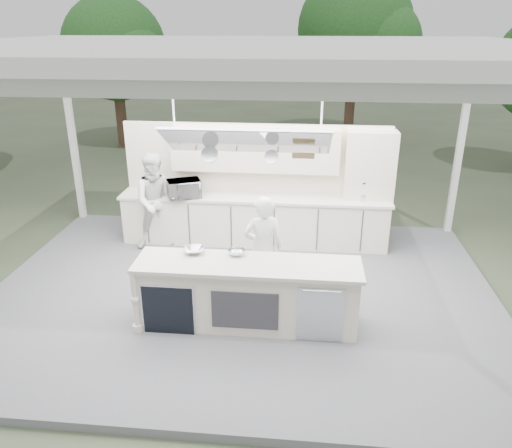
# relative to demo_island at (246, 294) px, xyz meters

# --- Properties ---
(ground) EXTENTS (90.00, 90.00, 0.00)m
(ground) POSITION_rel_demo_island_xyz_m (-0.18, 0.91, -0.60)
(ground) COLOR #414E35
(ground) RESTS_ON ground
(stage_deck) EXTENTS (8.00, 6.00, 0.12)m
(stage_deck) POSITION_rel_demo_island_xyz_m (-0.18, 0.91, -0.54)
(stage_deck) COLOR #57585C
(stage_deck) RESTS_ON ground
(tent) EXTENTS (8.20, 6.20, 3.86)m
(tent) POSITION_rel_demo_island_xyz_m (-0.18, 0.90, 3.11)
(tent) COLOR white
(tent) RESTS_ON ground
(demo_island) EXTENTS (3.10, 0.79, 0.95)m
(demo_island) POSITION_rel_demo_island_xyz_m (0.00, 0.00, 0.00)
(demo_island) COLOR #EDE4C9
(demo_island) RESTS_ON stage_deck
(back_counter) EXTENTS (5.08, 0.72, 0.95)m
(back_counter) POSITION_rel_demo_island_xyz_m (-0.18, 2.81, 0.00)
(back_counter) COLOR #EDE4C9
(back_counter) RESTS_ON stage_deck
(back_wall_unit) EXTENTS (5.05, 0.48, 2.25)m
(back_wall_unit) POSITION_rel_demo_island_xyz_m (0.27, 3.03, 0.98)
(back_wall_unit) COLOR #EDE4C9
(back_wall_unit) RESTS_ON stage_deck
(tree_cluster) EXTENTS (19.55, 9.40, 5.85)m
(tree_cluster) POSITION_rel_demo_island_xyz_m (-0.34, 10.68, 2.69)
(tree_cluster) COLOR #503728
(tree_cluster) RESTS_ON ground
(head_chef) EXTENTS (0.69, 0.55, 1.66)m
(head_chef) POSITION_rel_demo_island_xyz_m (0.16, 0.76, 0.35)
(head_chef) COLOR white
(head_chef) RESTS_ON stage_deck
(sous_chef) EXTENTS (1.06, 0.95, 1.81)m
(sous_chef) POSITION_rel_demo_island_xyz_m (-1.95, 2.46, 0.43)
(sous_chef) COLOR silver
(sous_chef) RESTS_ON stage_deck
(toaster_oven) EXTENTS (0.71, 0.61, 0.33)m
(toaster_oven) POSITION_rel_demo_island_xyz_m (-1.47, 2.61, 0.64)
(toaster_oven) COLOR #B0B3B7
(toaster_oven) RESTS_ON back_counter
(bowl_large) EXTENTS (0.35, 0.35, 0.07)m
(bowl_large) POSITION_rel_demo_island_xyz_m (-0.77, 0.26, 0.51)
(bowl_large) COLOR silver
(bowl_large) RESTS_ON demo_island
(bowl_small) EXTENTS (0.32, 0.32, 0.08)m
(bowl_small) POSITION_rel_demo_island_xyz_m (-0.16, 0.26, 0.51)
(bowl_small) COLOR silver
(bowl_small) RESTS_ON demo_island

